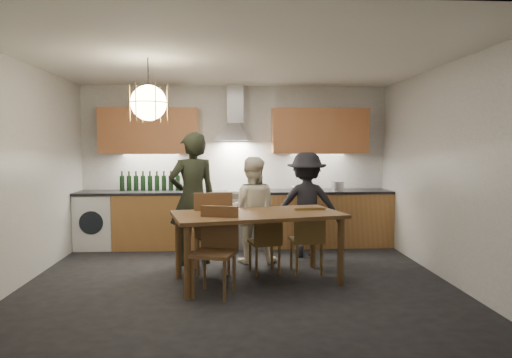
{
  "coord_description": "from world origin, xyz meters",
  "views": [
    {
      "loc": [
        -0.09,
        -5.33,
        1.62
      ],
      "look_at": [
        0.24,
        0.4,
        1.2
      ],
      "focal_mm": 32.0,
      "sensor_mm": 36.0,
      "label": 1
    }
  ],
  "objects": [
    {
      "name": "person_mid",
      "position": [
        0.21,
        0.94,
        0.73
      ],
      "size": [
        0.76,
        0.62,
        1.47
      ],
      "primitive_type": "imported",
      "rotation": [
        0.0,
        0.0,
        3.04
      ],
      "color": "white",
      "rests_on": "ground"
    },
    {
      "name": "counter_run",
      "position": [
        0.02,
        1.95,
        0.45
      ],
      "size": [
        5.0,
        0.62,
        0.9
      ],
      "color": "#C1884A",
      "rests_on": "ground"
    },
    {
      "name": "chair_back_left",
      "position": [
        -0.31,
        0.37,
        0.6
      ],
      "size": [
        0.53,
        0.53,
        1.04
      ],
      "rotation": [
        0.0,
        0.0,
        3.28
      ],
      "color": "brown",
      "rests_on": "ground"
    },
    {
      "name": "range_stove",
      "position": [
        0.0,
        1.94,
        0.44
      ],
      "size": [
        0.9,
        0.6,
        0.92
      ],
      "color": "silver",
      "rests_on": "ground"
    },
    {
      "name": "chair_back_right",
      "position": [
        0.89,
        0.29,
        0.49
      ],
      "size": [
        0.42,
        0.42,
        0.86
      ],
      "rotation": [
        0.0,
        0.0,
        3.23
      ],
      "color": "brown",
      "rests_on": "ground"
    },
    {
      "name": "chair_back_mid",
      "position": [
        0.36,
        0.3,
        0.46
      ],
      "size": [
        0.44,
        0.44,
        0.81
      ],
      "rotation": [
        0.0,
        0.0,
        3.37
      ],
      "color": "brown",
      "rests_on": "ground"
    },
    {
      "name": "wine_bottles",
      "position": [
        -1.37,
        2.04,
        1.06
      ],
      "size": [
        0.96,
        0.07,
        0.31
      ],
      "color": "black",
      "rests_on": "counter_run"
    },
    {
      "name": "chair_front",
      "position": [
        -0.24,
        -0.39,
        0.55
      ],
      "size": [
        0.54,
        0.54,
        0.95
      ],
      "rotation": [
        0.0,
        0.0,
        -0.3
      ],
      "color": "brown",
      "rests_on": "ground"
    },
    {
      "name": "ground",
      "position": [
        0.0,
        0.0,
        0.0
      ],
      "size": [
        5.0,
        5.0,
        0.0
      ],
      "primitive_type": "plane",
      "color": "black",
      "rests_on": "ground"
    },
    {
      "name": "stock_pot",
      "position": [
        1.64,
        1.92,
        0.97
      ],
      "size": [
        0.24,
        0.24,
        0.14
      ],
      "primitive_type": "cylinder",
      "rotation": [
        0.0,
        0.0,
        0.25
      ],
      "color": "#B4B5B8",
      "rests_on": "counter_run"
    },
    {
      "name": "person_left",
      "position": [
        -0.6,
        0.88,
        0.9
      ],
      "size": [
        0.77,
        0.63,
        1.8
      ],
      "primitive_type": "imported",
      "rotation": [
        0.0,
        0.0,
        3.5
      ],
      "color": "black",
      "rests_on": "ground"
    },
    {
      "name": "dining_table",
      "position": [
        0.24,
        0.03,
        0.73
      ],
      "size": [
        2.13,
        1.4,
        0.83
      ],
      "rotation": [
        0.0,
        0.0,
        0.23
      ],
      "color": "brown",
      "rests_on": "ground"
    },
    {
      "name": "pendant_lamp",
      "position": [
        -1.0,
        -0.1,
        2.1
      ],
      "size": [
        0.43,
        0.43,
        0.7
      ],
      "color": "black",
      "rests_on": "ground"
    },
    {
      "name": "mixing_bowl",
      "position": [
        1.01,
        1.86,
        0.93
      ],
      "size": [
        0.37,
        0.37,
        0.07
      ],
      "primitive_type": "imported",
      "rotation": [
        0.0,
        0.0,
        -0.37
      ],
      "color": "silver",
      "rests_on": "counter_run"
    },
    {
      "name": "person_right",
      "position": [
        1.03,
        1.23,
        0.76
      ],
      "size": [
        1.02,
        0.63,
        1.52
      ],
      "primitive_type": "imported",
      "rotation": [
        0.0,
        0.0,
        3.08
      ],
      "color": "black",
      "rests_on": "ground"
    },
    {
      "name": "wall_fixtures",
      "position": [
        0.0,
        2.07,
        1.87
      ],
      "size": [
        4.3,
        0.54,
        1.1
      ],
      "color": "#D68852",
      "rests_on": "ground"
    },
    {
      "name": "room_shell",
      "position": [
        0.0,
        0.0,
        1.71
      ],
      "size": [
        5.02,
        4.52,
        2.61
      ],
      "color": "white",
      "rests_on": "ground"
    }
  ]
}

